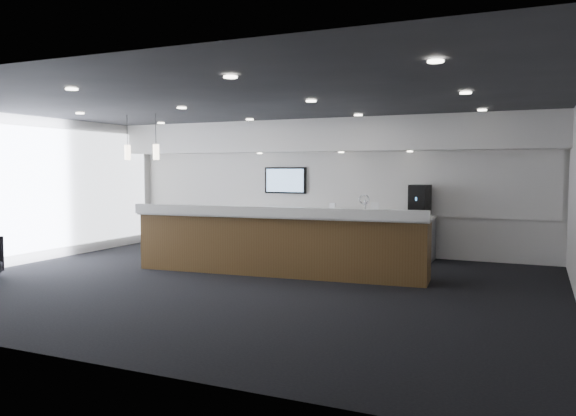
% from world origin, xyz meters
% --- Properties ---
extents(ground, '(10.00, 10.00, 0.00)m').
position_xyz_m(ground, '(0.00, 0.00, 0.00)').
color(ground, black).
rests_on(ground, ground).
extents(ceiling, '(10.00, 8.00, 0.02)m').
position_xyz_m(ceiling, '(0.00, 0.00, 3.00)').
color(ceiling, black).
rests_on(ceiling, back_wall).
extents(back_wall, '(10.00, 0.02, 3.00)m').
position_xyz_m(back_wall, '(0.00, 4.00, 1.50)').
color(back_wall, silver).
rests_on(back_wall, ground).
extents(left_wall, '(0.02, 8.00, 3.00)m').
position_xyz_m(left_wall, '(-5.00, 0.00, 1.50)').
color(left_wall, silver).
rests_on(left_wall, ground).
extents(soffit_bulkhead, '(10.00, 0.90, 0.70)m').
position_xyz_m(soffit_bulkhead, '(0.00, 3.55, 2.65)').
color(soffit_bulkhead, silver).
rests_on(soffit_bulkhead, back_wall).
extents(alcove_panel, '(9.80, 0.06, 1.40)m').
position_xyz_m(alcove_panel, '(0.00, 3.97, 1.60)').
color(alcove_panel, silver).
rests_on(alcove_panel, back_wall).
extents(window_blinds_wall, '(0.04, 7.36, 2.55)m').
position_xyz_m(window_blinds_wall, '(-4.96, 0.00, 1.50)').
color(window_blinds_wall, silver).
rests_on(window_blinds_wall, left_wall).
extents(back_credenza, '(5.06, 0.66, 0.95)m').
position_xyz_m(back_credenza, '(-0.00, 3.64, 0.48)').
color(back_credenza, gray).
rests_on(back_credenza, ground).
extents(wall_tv, '(1.05, 0.08, 0.62)m').
position_xyz_m(wall_tv, '(-1.00, 3.91, 1.65)').
color(wall_tv, black).
rests_on(wall_tv, back_wall).
extents(pendant_left, '(0.12, 0.12, 0.30)m').
position_xyz_m(pendant_left, '(-2.40, 0.80, 2.25)').
color(pendant_left, '#FFE7C6').
rests_on(pendant_left, ceiling).
extents(pendant_right, '(0.12, 0.12, 0.30)m').
position_xyz_m(pendant_right, '(-3.10, 0.80, 2.25)').
color(pendant_right, '#FFE7C6').
rests_on(pendant_right, ceiling).
extents(ceiling_can_lights, '(7.00, 5.00, 0.02)m').
position_xyz_m(ceiling_can_lights, '(0.00, 0.00, 2.97)').
color(ceiling_can_lights, white).
rests_on(ceiling_can_lights, ceiling).
extents(service_counter, '(5.51, 1.33, 1.49)m').
position_xyz_m(service_counter, '(0.15, 1.04, 0.57)').
color(service_counter, brown).
rests_on(service_counter, ground).
extents(coffee_machine, '(0.43, 0.52, 0.64)m').
position_xyz_m(coffee_machine, '(2.20, 3.65, 1.27)').
color(coffee_machine, black).
rests_on(coffee_machine, back_credenza).
extents(info_sign_left, '(0.16, 0.07, 0.22)m').
position_xyz_m(info_sign_left, '(0.31, 3.54, 1.06)').
color(info_sign_left, white).
rests_on(info_sign_left, back_credenza).
extents(info_sign_right, '(0.19, 0.06, 0.25)m').
position_xyz_m(info_sign_right, '(1.27, 3.53, 1.08)').
color(info_sign_right, white).
rests_on(info_sign_right, back_credenza).
extents(cup_0, '(0.09, 0.09, 0.09)m').
position_xyz_m(cup_0, '(1.86, 3.57, 0.99)').
color(cup_0, white).
rests_on(cup_0, back_credenza).
extents(cup_1, '(0.13, 0.13, 0.09)m').
position_xyz_m(cup_1, '(1.72, 3.57, 0.99)').
color(cup_1, white).
rests_on(cup_1, back_credenza).
extents(cup_2, '(0.11, 0.11, 0.09)m').
position_xyz_m(cup_2, '(1.58, 3.57, 0.99)').
color(cup_2, white).
rests_on(cup_2, back_credenza).
extents(cup_3, '(0.12, 0.12, 0.09)m').
position_xyz_m(cup_3, '(1.44, 3.57, 0.99)').
color(cup_3, white).
rests_on(cup_3, back_credenza).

